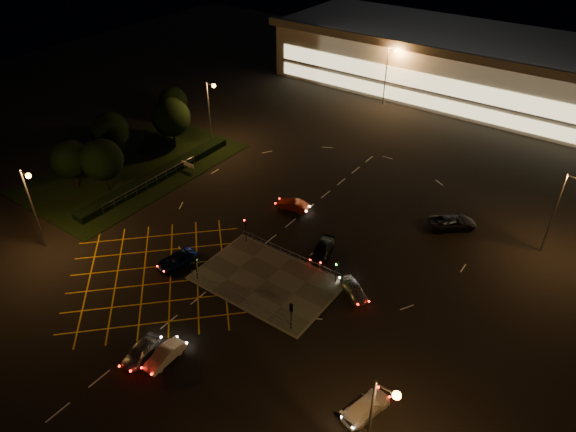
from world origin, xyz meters
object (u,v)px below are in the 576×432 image
Objects in this scene: signal_se at (291,311)px; car_approach_white at (366,407)px; car_queue_white at (165,355)px; signal_nw at (245,225)px; car_far_dkgrey at (322,250)px; car_east_grey at (453,222)px; signal_ne at (337,265)px; car_left_blue at (177,260)px; car_near_silver at (141,351)px; signal_sw at (196,262)px; car_circ_red at (293,205)px; car_right_silver at (354,289)px.

signal_se is 10.68m from car_approach_white.
signal_nw is at bearing 105.41° from car_queue_white.
signal_se reaches higher than car_queue_white.
car_east_grey is at bearing 40.79° from car_far_dkgrey.
signal_ne is 0.69× the size of car_approach_white.
signal_se is at bearing 52.69° from car_queue_white.
signal_ne reaches higher than car_far_dkgrey.
car_left_blue is 25.71m from car_approach_white.
car_approach_white is (18.77, 6.61, -0.04)m from car_near_silver.
car_left_blue is at bearing -1.76° from signal_se.
signal_se reaches higher than car_approach_white.
car_approach_white is at bearing 170.43° from signal_sw.
signal_nw is 0.77× the size of car_circ_red.
car_left_blue is 1.01× the size of car_approach_white.
car_near_silver is 21.93m from car_far_dkgrey.
car_east_grey is (18.23, 24.43, -1.59)m from signal_sw.
car_queue_white is 36.26m from car_east_grey.
signal_se is 0.69× the size of car_left_blue.
car_circ_red is at bearing 86.84° from signal_nw.
car_queue_white is at bearing 14.46° from car_near_silver.
signal_nw is 9.05m from car_far_dkgrey.
signal_sw is 1.00× the size of signal_nw.
signal_nw is 24.85m from car_approach_white.
signal_nw reaches higher than car_east_grey.
signal_sw reaches higher than car_circ_red.
car_east_grey reaches higher than car_right_silver.
car_circ_red is (-7.89, 5.57, 0.00)m from car_far_dkgrey.
signal_sw is 3.93m from car_left_blue.
signal_se is 11.75m from car_queue_white.
car_queue_white is 13.09m from car_left_blue.
car_left_blue is (-8.62, 9.85, -0.01)m from car_queue_white.
car_left_blue is (-6.60, 10.77, -0.06)m from car_near_silver.
signal_se is (12.00, 0.00, 0.00)m from signal_sw.
car_far_dkgrey is at bearing 49.42° from car_left_blue.
car_east_grey reaches higher than car_far_dkgrey.
car_circ_red is (3.97, 16.09, 0.04)m from car_left_blue.
car_near_silver is 1.04× the size of car_queue_white.
car_queue_white is (-6.88, -9.37, -1.72)m from signal_se.
signal_nw is at bearing 72.88° from car_left_blue.
car_right_silver is at bearing -1.66° from signal_nw.
signal_se is at bearing -90.00° from signal_ne.
signal_sw is 12.00m from signal_se.
signal_nw is 0.57× the size of car_east_grey.
car_near_silver is 0.89× the size of car_far_dkgrey.
car_east_grey is at bearing -126.72° from signal_sw.
car_left_blue is at bearing -154.15° from signal_ne.
car_left_blue is (-15.50, -7.51, -1.73)m from signal_ne.
car_right_silver is 0.88× the size of car_approach_white.
car_circ_red is (-2.63, 26.86, -0.03)m from car_near_silver.
signal_se and signal_nw have the same top height.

